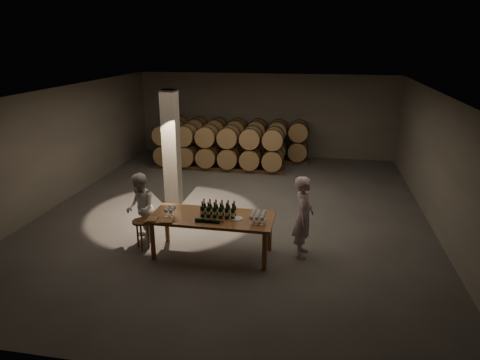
% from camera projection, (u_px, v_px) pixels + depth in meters
% --- Properties ---
extents(room, '(12.00, 12.00, 12.00)m').
position_uv_depth(room, '(172.00, 149.00, 11.61)').
color(room, '#4F4C4A').
rests_on(room, ground).
extents(tasting_table, '(2.60, 1.10, 0.90)m').
position_uv_depth(tasting_table, '(212.00, 221.00, 9.03)').
color(tasting_table, brown).
rests_on(tasting_table, ground).
extents(barrel_stack_back, '(5.48, 0.95, 1.57)m').
position_uv_depth(barrel_stack_back, '(237.00, 138.00, 16.37)').
color(barrel_stack_back, brown).
rests_on(barrel_stack_back, ground).
extents(barrel_stack_front, '(4.70, 0.95, 1.57)m').
position_uv_depth(barrel_stack_front, '(219.00, 146.00, 15.13)').
color(barrel_stack_front, brown).
rests_on(barrel_stack_front, ground).
extents(bottle_cluster, '(0.74, 0.24, 0.35)m').
position_uv_depth(bottle_cluster, '(218.00, 211.00, 8.95)').
color(bottle_cluster, black).
rests_on(bottle_cluster, tasting_table).
extents(lying_bottles, '(0.60, 0.08, 0.08)m').
position_uv_depth(lying_bottles, '(208.00, 221.00, 8.68)').
color(lying_bottles, black).
rests_on(lying_bottles, tasting_table).
extents(glass_cluster_left, '(0.20, 0.31, 0.18)m').
position_uv_depth(glass_cluster_left, '(170.00, 209.00, 9.03)').
color(glass_cluster_left, silver).
rests_on(glass_cluster_left, tasting_table).
extents(glass_cluster_right, '(0.31, 0.42, 0.19)m').
position_uv_depth(glass_cluster_right, '(258.00, 215.00, 8.71)').
color(glass_cluster_right, silver).
rests_on(glass_cluster_right, tasting_table).
extents(plate, '(0.25, 0.25, 0.01)m').
position_uv_depth(plate, '(237.00, 218.00, 8.87)').
color(plate, silver).
rests_on(plate, tasting_table).
extents(notebook_near, '(0.29, 0.25, 0.03)m').
position_uv_depth(notebook_near, '(166.00, 221.00, 8.72)').
color(notebook_near, brown).
rests_on(notebook_near, tasting_table).
extents(notebook_corner, '(0.23, 0.28, 0.02)m').
position_uv_depth(notebook_corner, '(153.00, 219.00, 8.82)').
color(notebook_corner, brown).
rests_on(notebook_corner, tasting_table).
extents(pen, '(0.13, 0.04, 0.01)m').
position_uv_depth(pen, '(176.00, 221.00, 8.73)').
color(pen, black).
rests_on(pen, tasting_table).
extents(stool, '(0.40, 0.40, 0.67)m').
position_uv_depth(stool, '(142.00, 226.00, 9.38)').
color(stool, brown).
rests_on(stool, ground).
extents(person_man, '(0.46, 0.67, 1.78)m').
position_uv_depth(person_man, '(303.00, 217.00, 9.00)').
color(person_man, beige).
rests_on(person_man, ground).
extents(person_woman, '(0.90, 0.98, 1.63)m').
position_uv_depth(person_woman, '(140.00, 208.00, 9.64)').
color(person_woman, silver).
rests_on(person_woman, ground).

